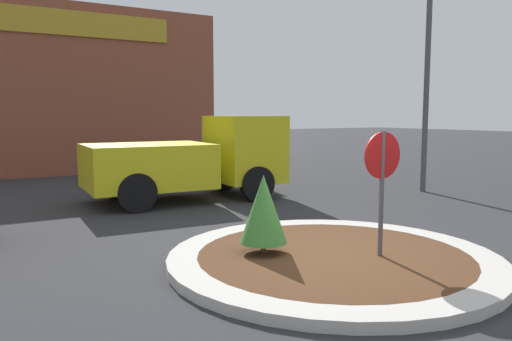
{
  "coord_description": "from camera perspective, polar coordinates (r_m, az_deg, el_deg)",
  "views": [
    {
      "loc": [
        -4.77,
        -5.75,
        2.25
      ],
      "look_at": [
        0.42,
        3.0,
        1.11
      ],
      "focal_mm": 35.0,
      "sensor_mm": 36.0,
      "label": 1
    }
  ],
  "objects": [
    {
      "name": "ground_plane",
      "position": [
        7.8,
        8.78,
        -10.45
      ],
      "size": [
        120.0,
        120.0,
        0.0
      ],
      "primitive_type": "plane",
      "color": "#2D2D30"
    },
    {
      "name": "island_shrub",
      "position": [
        7.58,
        0.86,
        -4.41
      ],
      "size": [
        0.72,
        0.72,
        1.2
      ],
      "color": "brown",
      "rests_on": "traffic_island"
    },
    {
      "name": "traffic_island",
      "position": [
        7.78,
        8.79,
        -9.93
      ],
      "size": [
        5.01,
        5.01,
        0.15
      ],
      "color": "#BCB7AD",
      "rests_on": "ground_plane"
    },
    {
      "name": "utility_truck",
      "position": [
        13.31,
        -7.19,
        1.33
      ],
      "size": [
        5.19,
        2.59,
        2.22
      ],
      "rotation": [
        0.0,
        0.0,
        -0.05
      ],
      "color": "gold",
      "rests_on": "ground_plane"
    },
    {
      "name": "storefront_building",
      "position": [
        22.49,
        -24.69,
        8.19
      ],
      "size": [
        13.9,
        6.07,
        6.36
      ],
      "color": "brown",
      "rests_on": "ground_plane"
    },
    {
      "name": "stop_sign",
      "position": [
        7.57,
        14.21,
        -0.31
      ],
      "size": [
        0.69,
        0.07,
        2.02
      ],
      "color": "#4C4C51",
      "rests_on": "ground_plane"
    },
    {
      "name": "light_pole",
      "position": [
        15.51,
        19.1,
        14.16
      ],
      "size": [
        0.7,
        0.3,
        7.73
      ],
      "color": "#4C4C51",
      "rests_on": "ground_plane"
    }
  ]
}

